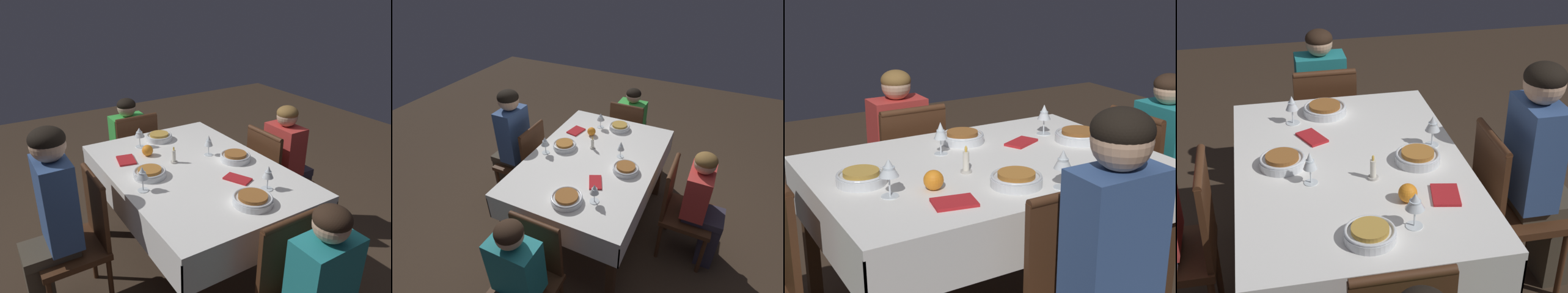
% 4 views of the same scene
% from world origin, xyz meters
% --- Properties ---
extents(ground_plane, '(8.00, 8.00, 0.00)m').
position_xyz_m(ground_plane, '(0.00, 0.00, 0.00)').
color(ground_plane, '#3D2D21').
extents(dining_table, '(1.50, 1.04, 0.78)m').
position_xyz_m(dining_table, '(0.00, 0.00, 0.69)').
color(dining_table, white).
rests_on(dining_table, ground_plane).
extents(chair_south, '(0.40, 0.40, 0.89)m').
position_xyz_m(chair_south, '(-0.05, -0.77, 0.49)').
color(chair_south, '#472816').
rests_on(chair_south, ground_plane).
extents(chair_north, '(0.40, 0.40, 0.89)m').
position_xyz_m(chair_north, '(-0.05, 0.77, 0.49)').
color(chair_north, '#472816').
rests_on(chair_north, ground_plane).
extents(chair_west, '(0.40, 0.40, 0.89)m').
position_xyz_m(chair_west, '(-1.00, -0.02, 0.49)').
color(chair_west, '#472816').
rests_on(chair_west, ground_plane).
extents(chair_east, '(0.40, 0.40, 0.89)m').
position_xyz_m(chair_east, '(1.00, -0.00, 0.49)').
color(chair_east, '#472816').
rests_on(chair_east, ground_plane).
extents(person_adult_denim, '(0.30, 0.34, 1.22)m').
position_xyz_m(person_adult_denim, '(-0.05, -0.92, 0.69)').
color(person_adult_denim, '#4C4233').
rests_on(person_adult_denim, ground_plane).
extents(person_child_red, '(0.30, 0.33, 1.05)m').
position_xyz_m(person_child_red, '(-0.05, 0.93, 0.57)').
color(person_child_red, '#383342').
rests_on(person_child_red, ground_plane).
extents(person_child_green, '(0.33, 0.30, 0.98)m').
position_xyz_m(person_child_green, '(-1.16, -0.02, 0.54)').
color(person_child_green, '#282833').
rests_on(person_child_green, ground_plane).
extents(person_child_teal, '(0.33, 0.30, 1.06)m').
position_xyz_m(person_child_teal, '(1.15, -0.00, 0.58)').
color(person_child_teal, '#4C4233').
rests_on(person_child_teal, ground_plane).
extents(bowl_south, '(0.21, 0.21, 0.06)m').
position_xyz_m(bowl_south, '(-0.04, -0.30, 0.80)').
color(bowl_south, silver).
rests_on(bowl_south, dining_table).
extents(wine_glass_south, '(0.07, 0.07, 0.16)m').
position_xyz_m(wine_glass_south, '(0.10, -0.41, 0.89)').
color(wine_glass_south, white).
rests_on(wine_glass_south, dining_table).
extents(bowl_north, '(0.21, 0.21, 0.06)m').
position_xyz_m(bowl_north, '(0.05, 0.31, 0.80)').
color(bowl_north, silver).
rests_on(bowl_north, dining_table).
extents(wine_glass_north, '(0.06, 0.06, 0.15)m').
position_xyz_m(wine_glass_north, '(-0.12, 0.20, 0.88)').
color(wine_glass_north, white).
rests_on(wine_glass_north, dining_table).
extents(bowl_west, '(0.20, 0.20, 0.06)m').
position_xyz_m(bowl_west, '(-0.56, 0.03, 0.80)').
color(bowl_west, silver).
rests_on(bowl_west, dining_table).
extents(wine_glass_west, '(0.08, 0.08, 0.15)m').
position_xyz_m(wine_glass_west, '(-0.51, -0.16, 0.89)').
color(wine_glass_west, white).
rests_on(wine_glass_west, dining_table).
extents(bowl_east, '(0.23, 0.23, 0.06)m').
position_xyz_m(bowl_east, '(0.55, 0.05, 0.80)').
color(bowl_east, silver).
rests_on(bowl_east, dining_table).
extents(wine_glass_east, '(0.07, 0.07, 0.15)m').
position_xyz_m(wine_glass_east, '(0.47, 0.22, 0.88)').
color(wine_glass_east, white).
rests_on(wine_glass_east, dining_table).
extents(candle_centerpiece, '(0.05, 0.05, 0.12)m').
position_xyz_m(candle_centerpiece, '(-0.14, -0.07, 0.82)').
color(candle_centerpiece, beige).
rests_on(candle_centerpiece, dining_table).
extents(orange_fruit, '(0.08, 0.08, 0.08)m').
position_xyz_m(orange_fruit, '(-0.34, -0.17, 0.82)').
color(orange_fruit, orange).
rests_on(orange_fruit, dining_table).
extents(napkin_red_folded, '(0.18, 0.14, 0.01)m').
position_xyz_m(napkin_red_folded, '(-0.34, -0.34, 0.78)').
color(napkin_red_folded, red).
rests_on(napkin_red_folded, dining_table).
extents(napkin_spare_side, '(0.19, 0.15, 0.01)m').
position_xyz_m(napkin_spare_side, '(0.28, 0.15, 0.78)').
color(napkin_spare_side, red).
rests_on(napkin_spare_side, dining_table).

